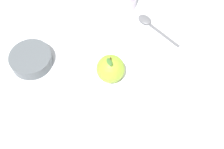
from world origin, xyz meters
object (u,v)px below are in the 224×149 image
Objects in this scene: side_bowl at (31,59)px; spoon at (149,23)px; knife at (151,42)px; apple at (110,69)px; dinner_plate at (112,76)px.

spoon is at bearing 128.35° from side_bowl.
apple is at bearing -28.87° from knife.
knife is at bearing 117.43° from side_bowl.
side_bowl is at bearing -62.57° from knife.
side_bowl is 0.61× the size of knife.
dinner_plate reaches higher than spoon.
side_bowl is (0.01, -0.23, -0.03)m from apple.
knife is at bearing 152.09° from dinner_plate.
apple is at bearing -53.10° from dinner_plate.
apple reaches higher than knife.
dinner_plate reaches higher than knife.
apple is at bearing -16.07° from spoon.
apple is 0.24m from spoon.
apple reaches higher than dinner_plate.
side_bowl is 0.38m from spoon.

